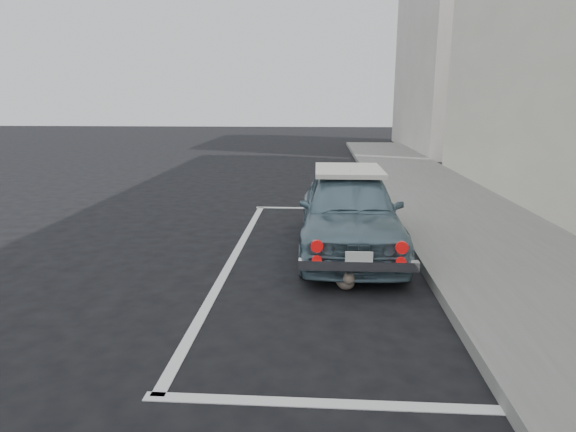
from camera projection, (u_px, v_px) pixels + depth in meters
The scene contains 8 objects.
ground at pixel (274, 367), 4.27m from camera, with size 80.00×80.00×0.00m, color black.
sidewalk at pixel (544, 285), 5.99m from camera, with size 2.80×40.00×0.15m, color slate.
building_far at pixel (449, 63), 22.34m from camera, with size 3.50×10.00×8.00m, color #B9B1A8.
pline_rear at pixel (332, 404), 3.76m from camera, with size 3.00×0.12×0.01m, color silver.
pline_front at pixel (324, 208), 10.55m from camera, with size 3.00×0.12×0.01m, color silver.
pline_side at pixel (233, 258), 7.24m from camera, with size 0.12×7.00×0.01m, color silver.
retro_coupe at pixel (349, 210), 7.50m from camera, with size 1.54×3.79×1.29m.
cat at pixel (346, 279), 6.02m from camera, with size 0.31×0.53×0.29m.
Camera 1 is at (0.37, -3.82, 2.31)m, focal length 30.00 mm.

